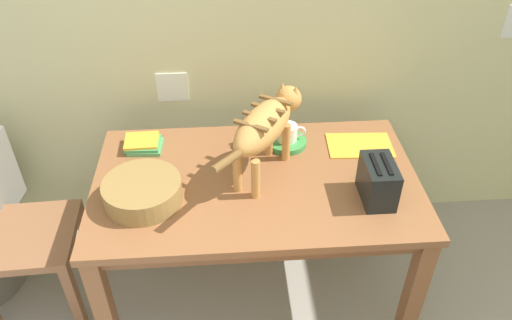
# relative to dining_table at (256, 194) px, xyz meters

# --- Properties ---
(wall_rear) EXTENTS (5.34, 0.11, 2.50)m
(wall_rear) POSITION_rel_dining_table_xyz_m (-0.14, 0.62, 0.61)
(wall_rear) COLOR beige
(wall_rear) RESTS_ON ground_plane
(dining_table) EXTENTS (1.38, 0.82, 0.73)m
(dining_table) POSITION_rel_dining_table_xyz_m (0.00, 0.00, 0.00)
(dining_table) COLOR brown
(dining_table) RESTS_ON ground_plane
(cat) EXTENTS (0.40, 0.60, 0.32)m
(cat) POSITION_rel_dining_table_xyz_m (0.05, 0.06, 0.32)
(cat) COLOR #CA8C45
(cat) RESTS_ON dining_table
(saucer_bowl) EXTENTS (0.18, 0.18, 0.03)m
(saucer_bowl) POSITION_rel_dining_table_xyz_m (0.16, 0.24, 0.10)
(saucer_bowl) COLOR #3C9246
(saucer_bowl) RESTS_ON dining_table
(coffee_mug) EXTENTS (0.13, 0.09, 0.08)m
(coffee_mug) POSITION_rel_dining_table_xyz_m (0.16, 0.24, 0.15)
(coffee_mug) COLOR white
(coffee_mug) RESTS_ON saucer_bowl
(magazine) EXTENTS (0.31, 0.21, 0.01)m
(magazine) POSITION_rel_dining_table_xyz_m (0.50, 0.20, 0.09)
(magazine) COLOR #F9AE30
(magazine) RESTS_ON dining_table
(book_stack) EXTENTS (0.17, 0.15, 0.05)m
(book_stack) POSITION_rel_dining_table_xyz_m (-0.50, 0.26, 0.11)
(book_stack) COLOR #559A5B
(book_stack) RESTS_ON dining_table
(wicker_basket) EXTENTS (0.31, 0.31, 0.09)m
(wicker_basket) POSITION_rel_dining_table_xyz_m (-0.46, -0.11, 0.14)
(wicker_basket) COLOR olive
(wicker_basket) RESTS_ON dining_table
(toaster) EXTENTS (0.12, 0.20, 0.18)m
(toaster) POSITION_rel_dining_table_xyz_m (0.48, -0.15, 0.17)
(toaster) COLOR black
(toaster) RESTS_ON dining_table
(wooden_chair_near) EXTENTS (0.44, 0.44, 0.95)m
(wooden_chair_near) POSITION_rel_dining_table_xyz_m (-1.07, 0.00, -0.18)
(wooden_chair_near) COLOR brown
(wooden_chair_near) RESTS_ON ground_plane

